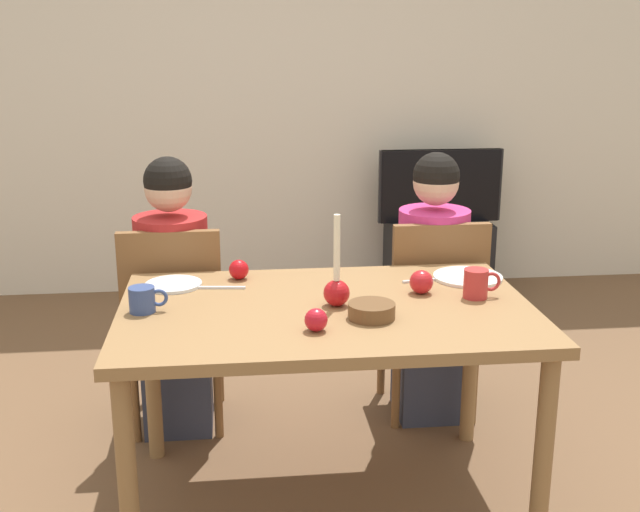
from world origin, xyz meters
name	(u,v)px	position (x,y,z in m)	size (l,w,h in m)	color
ground_plane	(326,500)	(0.00, 0.00, 0.00)	(7.68, 7.68, 0.00)	brown
back_wall	(279,89)	(0.00, 2.60, 1.30)	(6.40, 0.10, 2.60)	beige
dining_table	(326,329)	(0.00, 0.00, 0.67)	(1.40, 0.90, 0.75)	olive
chair_left	(174,317)	(-0.56, 0.61, 0.51)	(0.40, 0.40, 0.90)	brown
chair_right	(433,307)	(0.53, 0.61, 0.51)	(0.40, 0.40, 0.90)	brown
person_left_child	(174,301)	(-0.56, 0.64, 0.57)	(0.30, 0.30, 1.17)	#33384C
person_right_child	(432,292)	(0.53, 0.64, 0.57)	(0.30, 0.30, 1.17)	#33384C
tv_stand	(437,257)	(1.00, 2.30, 0.24)	(0.64, 0.40, 0.48)	black
tv	(440,186)	(1.00, 2.30, 0.71)	(0.79, 0.05, 0.46)	black
candle_centerpiece	(337,287)	(0.03, 0.00, 0.82)	(0.09, 0.09, 0.32)	red
plate_left	(173,284)	(-0.53, 0.28, 0.76)	(0.21, 0.21, 0.01)	silver
plate_right	(468,277)	(0.57, 0.25, 0.76)	(0.26, 0.26, 0.01)	white
mug_left	(143,299)	(-0.61, 0.01, 0.79)	(0.13, 0.09, 0.09)	#33477F
mug_right	(477,283)	(0.53, 0.03, 0.80)	(0.13, 0.09, 0.10)	#B72D2D
fork_left	(221,288)	(-0.36, 0.23, 0.75)	(0.18, 0.01, 0.01)	silver
fork_right	(425,280)	(0.40, 0.24, 0.75)	(0.18, 0.01, 0.01)	silver
bowl_walnuts	(372,311)	(0.13, -0.13, 0.78)	(0.15, 0.15, 0.05)	brown
apple_near_candle	(239,270)	(-0.29, 0.34, 0.79)	(0.07, 0.07, 0.07)	red
apple_by_left_plate	(421,282)	(0.35, 0.10, 0.79)	(0.08, 0.08, 0.08)	red
apple_by_right_mug	(316,320)	(-0.06, -0.23, 0.79)	(0.07, 0.07, 0.07)	red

